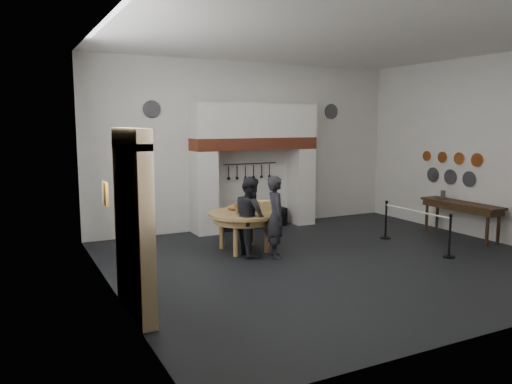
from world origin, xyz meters
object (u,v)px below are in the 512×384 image
visitor_near (276,217)px  barrier_post_far (386,221)px  side_table (461,203)px  work_table (244,214)px  visitor_far (251,216)px  barrier_post_near (450,237)px  iron_range (254,218)px

visitor_near → barrier_post_far: size_ratio=1.95×
visitor_near → side_table: 5.07m
work_table → barrier_post_far: barrier_post_far is taller
work_table → visitor_far: (-0.04, -0.42, 0.02)m
visitor_far → side_table: bearing=-93.9°
visitor_near → barrier_post_near: size_ratio=1.95×
work_table → side_table: size_ratio=0.73×
visitor_near → barrier_post_far: (3.30, 0.28, -0.43)m
barrier_post_near → side_table: bearing=35.3°
iron_range → barrier_post_far: (2.35, -2.67, 0.20)m
side_table → barrier_post_far: size_ratio=2.44×
side_table → barrier_post_near: same height
visitor_far → barrier_post_far: bearing=-86.5°
iron_range → barrier_post_near: size_ratio=2.11×
visitor_far → barrier_post_near: 4.28m
side_table → work_table: bearing=166.5°
work_table → visitor_near: (0.36, -0.82, 0.04)m
visitor_far → visitor_near: bearing=-129.7°
visitor_far → work_table: bearing=0.4°
barrier_post_far → visitor_near: bearing=-175.1°
iron_range → visitor_far: (-1.35, -2.56, 0.61)m
iron_range → visitor_near: bearing=-107.7°
side_table → barrier_post_near: (-1.75, -1.24, -0.42)m
barrier_post_far → barrier_post_near: bearing=-90.0°
visitor_near → work_table: bearing=40.5°
iron_range → visitor_near: (-0.95, -2.96, 0.63)m
visitor_near → barrier_post_near: (3.30, -1.72, -0.43)m
iron_range → barrier_post_far: bearing=-48.7°
visitor_near → barrier_post_near: 3.74m
visitor_far → barrier_post_near: bearing=-114.5°
side_table → barrier_post_far: 1.95m
barrier_post_far → work_table: bearing=171.7°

